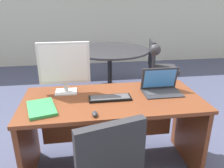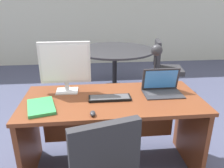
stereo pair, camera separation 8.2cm
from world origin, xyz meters
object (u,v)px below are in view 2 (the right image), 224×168
at_px(book, 41,107).
at_px(meeting_chair_near, 165,72).
at_px(desk, 112,118).
at_px(mouse, 93,113).
at_px(laptop, 161,85).
at_px(keyboard, 110,98).
at_px(desk_lamp, 156,56).
at_px(meeting_table, 115,59).
at_px(monitor, 65,64).

distance_m(book, meeting_chair_near, 2.62).
relative_size(desk, book, 4.45).
height_order(desk, mouse, mouse).
xyz_separation_m(desk, laptop, (0.47, 0.04, 0.30)).
height_order(keyboard, desk_lamp, desk_lamp).
relative_size(laptop, book, 0.99).
distance_m(desk_lamp, meeting_table, 1.79).
bearing_deg(desk_lamp, meeting_chair_near, 66.79).
bearing_deg(monitor, book, -119.30).
height_order(monitor, desk_lamp, monitor).
bearing_deg(keyboard, laptop, 11.86).
bearing_deg(mouse, book, 158.11).
relative_size(monitor, meeting_chair_near, 0.51).
height_order(desk_lamp, book, desk_lamp).
xyz_separation_m(laptop, book, (-1.06, -0.22, -0.06)).
height_order(desk, book, book).
xyz_separation_m(keyboard, mouse, (-0.15, -0.28, 0.01)).
height_order(keyboard, mouse, mouse).
relative_size(monitor, book, 1.33).
distance_m(laptop, desk_lamp, 0.29).
relative_size(keyboard, meeting_table, 0.27).
bearing_deg(monitor, meeting_chair_near, 46.60).
xyz_separation_m(desk, mouse, (-0.18, -0.35, 0.25)).
relative_size(laptop, keyboard, 0.95).
height_order(monitor, keyboard, monitor).
bearing_deg(keyboard, monitor, 151.59).
xyz_separation_m(mouse, desk_lamp, (0.63, 0.55, 0.29)).
bearing_deg(mouse, desk, 62.56).
bearing_deg(book, meeting_table, 68.22).
distance_m(monitor, mouse, 0.60).
relative_size(monitor, meeting_table, 0.35).
distance_m(desk, desk_lamp, 0.73).
distance_m(keyboard, meeting_table, 2.01).
bearing_deg(monitor, desk, -18.93).
bearing_deg(meeting_chair_near, desk_lamp, -113.21).
height_order(desk_lamp, meeting_table, desk_lamp).
bearing_deg(laptop, keyboard, -168.14).
bearing_deg(mouse, meeting_chair_near, 58.35).
distance_m(laptop, meeting_chair_near, 1.89).
relative_size(mouse, meeting_table, 0.05).
relative_size(keyboard, meeting_chair_near, 0.40).
distance_m(book, meeting_table, 2.27).
relative_size(mouse, book, 0.21).
xyz_separation_m(mouse, book, (-0.41, 0.17, -0.00)).
bearing_deg(keyboard, desk, 69.21).
relative_size(laptop, desk_lamp, 0.83).
relative_size(laptop, mouse, 4.69).
distance_m(keyboard, meeting_chair_near, 2.19).
bearing_deg(laptop, desk_lamp, 96.83).
bearing_deg(monitor, mouse, -64.56).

